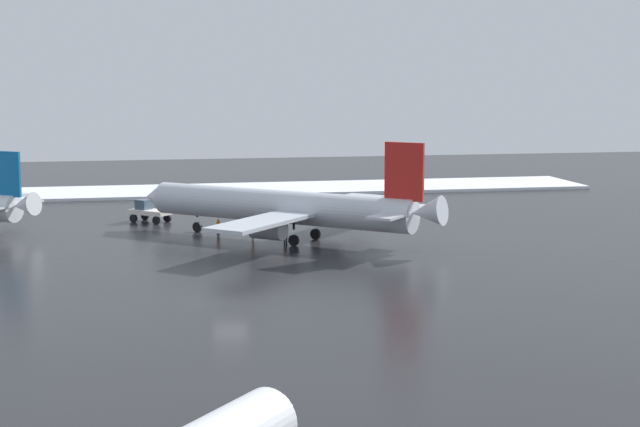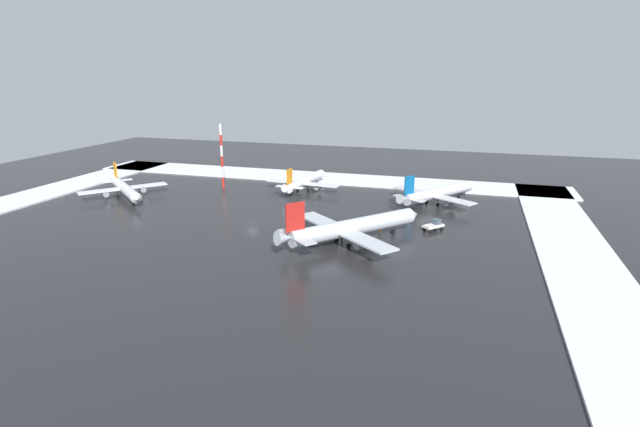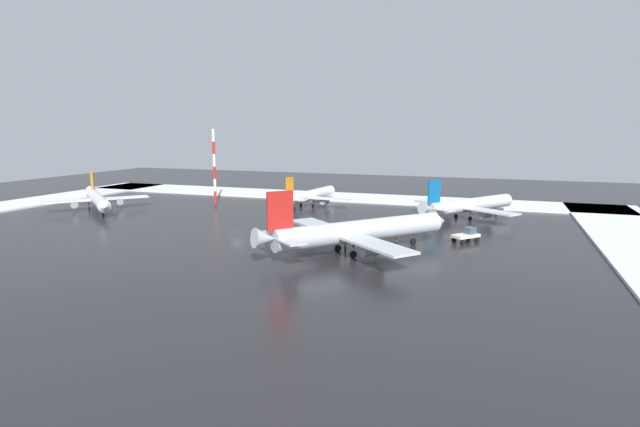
{
  "view_description": "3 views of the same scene",
  "coord_description": "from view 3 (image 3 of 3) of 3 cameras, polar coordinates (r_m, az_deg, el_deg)",
  "views": [
    {
      "loc": [
        70.07,
        -6.94,
        16.7
      ],
      "look_at": [
        -13.81,
        9.38,
        4.33
      ],
      "focal_mm": 55.0,
      "sensor_mm": 36.0,
      "label": 1
    },
    {
      "loc": [
        -46.7,
        99.85,
        33.23
      ],
      "look_at": [
        -16.68,
        1.57,
        3.71
      ],
      "focal_mm": 28.0,
      "sensor_mm": 36.0,
      "label": 2
    },
    {
      "loc": [
        -45.04,
        79.2,
        18.59
      ],
      "look_at": [
        -15.61,
        -1.7,
        3.97
      ],
      "focal_mm": 28.0,
      "sensor_mm": 36.0,
      "label": 3
    }
  ],
  "objects": [
    {
      "name": "ground_plane",
      "position": [
        92.98,
        -9.45,
        -2.02
      ],
      "size": [
        240.0,
        240.0,
        0.0
      ],
      "primitive_type": "plane",
      "color": "#232326"
    },
    {
      "name": "snow_bank_far",
      "position": [
        138.05,
        0.76,
        1.99
      ],
      "size": [
        152.0,
        16.0,
        0.42
      ],
      "primitive_type": "cube",
      "color": "white",
      "rests_on": "ground_plane"
    },
    {
      "name": "airplane_distant_tail",
      "position": [
        75.25,
        4.26,
        -2.04
      ],
      "size": [
        26.22,
        28.43,
        10.27
      ],
      "rotation": [
        0.0,
        0.0,
        4.01
      ],
      "color": "silver",
      "rests_on": "ground_plane"
    },
    {
      "name": "airplane_far_rear",
      "position": [
        108.7,
        16.66,
        0.93
      ],
      "size": [
        22.07,
        25.65,
        8.76
      ],
      "rotation": [
        0.0,
        0.0,
        4.11
      ],
      "color": "silver",
      "rests_on": "ground_plane"
    },
    {
      "name": "airplane_parked_starboard",
      "position": [
        125.08,
        -24.1,
        1.51
      ],
      "size": [
        22.87,
        21.05,
        8.25
      ],
      "rotation": [
        0.0,
        0.0,
        2.44
      ],
      "color": "white",
      "rests_on": "ground_plane"
    },
    {
      "name": "airplane_foreground_jet",
      "position": [
        121.48,
        -1.17,
        2.08
      ],
      "size": [
        22.09,
        26.55,
        7.88
      ],
      "rotation": [
        0.0,
        0.0,
        4.6
      ],
      "color": "white",
      "rests_on": "ground_plane"
    },
    {
      "name": "pushback_tug",
      "position": [
        86.16,
        16.44,
        -2.35
      ],
      "size": [
        4.65,
        4.93,
        2.5
      ],
      "rotation": [
        0.0,
        0.0,
        4.01
      ],
      "color": "silver",
      "rests_on": "ground_plane"
    },
    {
      "name": "ground_crew_mid_apron",
      "position": [
        80.83,
        8.66,
        -3.06
      ],
      "size": [
        0.36,
        0.36,
        1.71
      ],
      "rotation": [
        0.0,
        0.0,
        3.83
      ],
      "color": "black",
      "rests_on": "ground_plane"
    },
    {
      "name": "ground_crew_near_tug",
      "position": [
        76.75,
        2.9,
        -3.64
      ],
      "size": [
        0.36,
        0.36,
        1.71
      ],
      "rotation": [
        0.0,
        0.0,
        2.88
      ],
      "color": "black",
      "rests_on": "ground_plane"
    },
    {
      "name": "ground_crew_by_nose_gear",
      "position": [
        78.22,
        6.38,
        -3.44
      ],
      "size": [
        0.36,
        0.36,
        1.71
      ],
      "rotation": [
        0.0,
        0.0,
        1.58
      ],
      "color": "black",
      "rests_on": "ground_plane"
    },
    {
      "name": "antenna_mast",
      "position": [
        127.97,
        -11.99,
        5.27
      ],
      "size": [
        0.7,
        0.7,
        18.61
      ],
      "color": "red",
      "rests_on": "ground_plane"
    }
  ]
}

